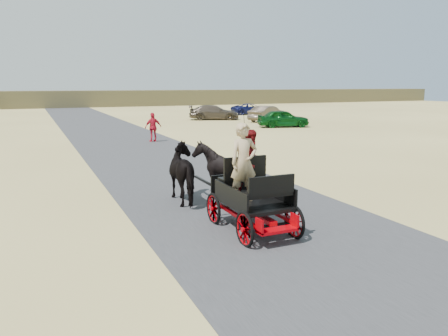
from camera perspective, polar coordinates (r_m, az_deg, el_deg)
name	(u,v)px	position (r m, az deg, el deg)	size (l,w,h in m)	color
ground	(300,244)	(9.66, 9.96, -9.69)	(140.00, 140.00, 0.00)	tan
road	(301,243)	(9.66, 9.96, -9.66)	(6.00, 140.00, 0.01)	#38383A
ridge_far	(65,99)	(69.68, -20.07, 8.48)	(140.00, 6.00, 2.40)	brown
carriage	(252,215)	(10.29, 3.66, -6.15)	(1.30, 2.40, 0.72)	black
horse_left	(187,173)	(12.63, -4.87, -0.66)	(0.91, 2.01, 1.70)	black
horse_right	(222,170)	(13.03, -0.30, -0.26)	(1.37, 1.54, 1.70)	black
driver_man	(244,162)	(9.95, 2.59, 0.74)	(0.66, 0.43, 1.80)	tan
passenger_woman	(252,162)	(10.67, 3.66, 0.82)	(0.77, 0.60, 1.58)	#660C0F
pedestrian	(153,127)	(26.22, -9.23, 5.28)	(1.01, 0.42, 1.73)	red
car_a	(283,118)	(35.15, 7.74, 6.44)	(1.63, 4.04, 1.38)	#0C4C19
car_b	(268,114)	(40.41, 5.71, 7.08)	(1.50, 4.31, 1.42)	brown
car_c	(214,112)	(42.15, -1.33, 7.27)	(1.94, 4.78, 1.39)	brown
car_d	(251,109)	(49.76, 3.51, 7.71)	(2.02, 4.39, 1.22)	navy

